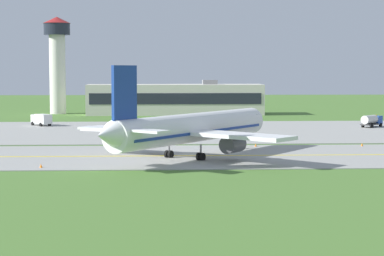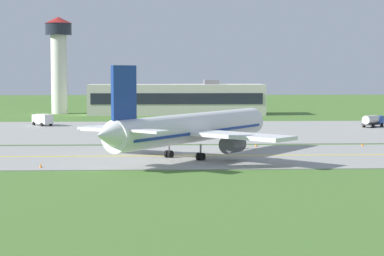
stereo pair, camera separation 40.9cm
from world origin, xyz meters
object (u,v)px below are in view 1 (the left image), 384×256
service_truck_baggage (372,120)px  service_truck_fuel (41,119)px  control_tower (57,55)px  airplane_lead (191,128)px

service_truck_baggage → service_truck_fuel: service_truck_baggage is taller
service_truck_fuel → control_tower: 46.85m
airplane_lead → control_tower: size_ratio=1.28×
service_truck_fuel → airplane_lead: bearing=-63.2°
control_tower → airplane_lead: bearing=-72.7°
service_truck_baggage → control_tower: (-72.71, 51.78, 14.55)m
airplane_lead → service_truck_baggage: airplane_lead is taller
service_truck_fuel → control_tower: control_tower is taller
service_truck_fuel → control_tower: bearing=93.2°
airplane_lead → service_truck_fuel: 65.89m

